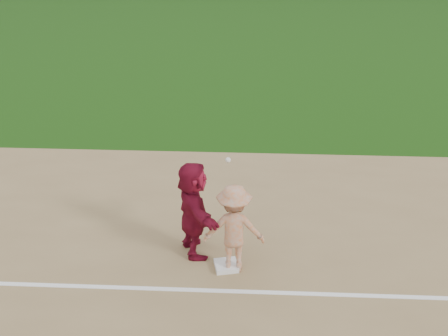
{
  "coord_description": "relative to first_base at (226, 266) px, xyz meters",
  "views": [
    {
      "loc": [
        0.52,
        -8.66,
        6.37
      ],
      "look_at": [
        0.0,
        1.5,
        1.3
      ],
      "focal_mm": 45.0,
      "sensor_mm": 36.0,
      "label": 1
    }
  ],
  "objects": [
    {
      "name": "foul_line",
      "position": [
        -0.12,
        -0.69,
        -0.04
      ],
      "size": [
        60.0,
        0.1,
        0.01
      ],
      "primitive_type": "cube",
      "color": "white",
      "rests_on": "infield_dirt"
    },
    {
      "name": "ground",
      "position": [
        -0.12,
        0.11,
        -0.07
      ],
      "size": [
        160.0,
        160.0,
        0.0
      ],
      "primitive_type": "plane",
      "color": "#18400C",
      "rests_on": "ground"
    },
    {
      "name": "base_runner",
      "position": [
        -0.64,
        0.49,
        0.92
      ],
      "size": [
        1.12,
        1.87,
        1.92
      ],
      "primitive_type": "imported",
      "rotation": [
        0.0,
        0.0,
        1.9
      ],
      "color": "maroon",
      "rests_on": "infield_dirt"
    },
    {
      "name": "first_base",
      "position": [
        0.0,
        0.0,
        0.0
      ],
      "size": [
        0.5,
        0.5,
        0.09
      ],
      "primitive_type": "cube",
      "rotation": [
        0.0,
        0.0,
        0.22
      ],
      "color": "white",
      "rests_on": "infield_dirt"
    },
    {
      "name": "first_base_play",
      "position": [
        0.14,
        0.0,
        0.82
      ],
      "size": [
        1.13,
        0.66,
        2.19
      ],
      "color": "#A8A8AB",
      "rests_on": "infield_dirt"
    }
  ]
}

